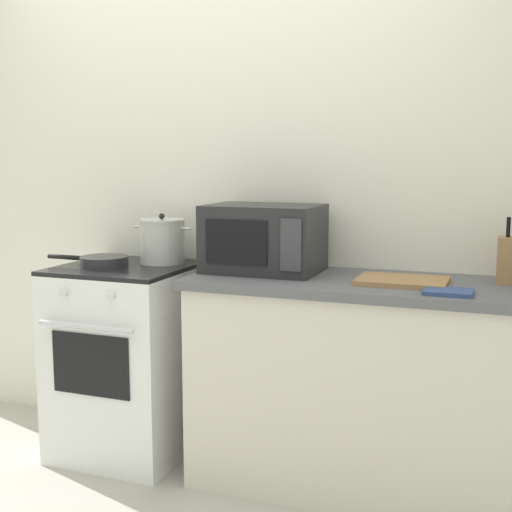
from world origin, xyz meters
TOP-DOWN VIEW (x-y plane):
  - back_wall at (0.30, 0.97)m, footprint 4.40×0.10m
  - lower_cabinet_right at (0.90, 0.62)m, footprint 1.64×0.56m
  - countertop_right at (0.90, 0.62)m, footprint 1.70×0.60m
  - stove at (-0.35, 0.60)m, footprint 0.60×0.64m
  - stock_pot at (-0.22, 0.74)m, footprint 0.31×0.22m
  - frying_pan at (-0.43, 0.53)m, footprint 0.43×0.23m
  - microwave at (0.33, 0.68)m, footprint 0.50×0.37m
  - cutting_board at (0.95, 0.60)m, footprint 0.36×0.26m
  - oven_mitt at (1.15, 0.44)m, footprint 0.18×0.14m

SIDE VIEW (x-z plane):
  - lower_cabinet_right at x=0.90m, z-range 0.00..0.88m
  - stove at x=-0.35m, z-range 0.00..0.92m
  - countertop_right at x=0.90m, z-range 0.88..0.92m
  - oven_mitt at x=1.15m, z-range 0.92..0.94m
  - cutting_board at x=0.95m, z-range 0.92..0.94m
  - frying_pan at x=-0.43m, z-range 0.92..0.97m
  - stock_pot at x=-0.22m, z-range 0.91..1.15m
  - microwave at x=0.33m, z-range 0.92..1.22m
  - back_wall at x=0.30m, z-range 0.00..2.50m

